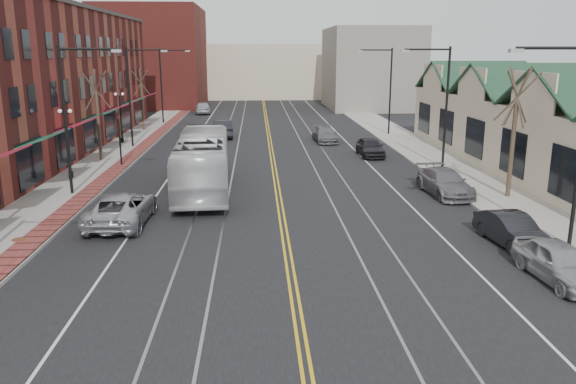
{
  "coord_description": "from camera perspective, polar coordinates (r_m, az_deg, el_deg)",
  "views": [
    {
      "loc": [
        -1.18,
        -14.97,
        7.83
      ],
      "look_at": [
        0.13,
        8.2,
        2.0
      ],
      "focal_mm": 35.0,
      "sensor_mm": 36.0,
      "label": 1
    }
  ],
  "objects": [
    {
      "name": "ground",
      "position": [
        16.94,
        1.15,
        -13.44
      ],
      "size": [
        160.0,
        160.0,
        0.0
      ],
      "primitive_type": "plane",
      "color": "black",
      "rests_on": "ground"
    },
    {
      "name": "sidewalk_left",
      "position": [
        37.42,
        -19.98,
        1.28
      ],
      "size": [
        4.0,
        120.0,
        0.15
      ],
      "primitive_type": "cube",
      "color": "gray",
      "rests_on": "ground"
    },
    {
      "name": "sidewalk_right",
      "position": [
        38.17,
        17.04,
        1.75
      ],
      "size": [
        4.0,
        120.0,
        0.15
      ],
      "primitive_type": "cube",
      "color": "gray",
      "rests_on": "ground"
    },
    {
      "name": "building_left",
      "position": [
        45.66,
        -26.62,
        9.72
      ],
      "size": [
        10.0,
        50.0,
        11.0
      ],
      "primitive_type": "cube",
      "color": "maroon",
      "rests_on": "ground"
    },
    {
      "name": "building_right",
      "position": [
        40.26,
        25.34,
        4.86
      ],
      "size": [
        8.0,
        36.0,
        4.6
      ],
      "primitive_type": "cube",
      "color": "beige",
      "rests_on": "ground"
    },
    {
      "name": "backdrop_left",
      "position": [
        86.26,
        -13.5,
        13.18
      ],
      "size": [
        14.0,
        18.0,
        14.0
      ],
      "primitive_type": "cube",
      "color": "maroon",
      "rests_on": "ground"
    },
    {
      "name": "backdrop_mid",
      "position": [
        100.03,
        -2.62,
        12.18
      ],
      "size": [
        22.0,
        14.0,
        9.0
      ],
      "primitive_type": "cube",
      "color": "beige",
      "rests_on": "ground"
    },
    {
      "name": "backdrop_right",
      "position": [
        81.62,
        8.39,
        12.32
      ],
      "size": [
        12.0,
        16.0,
        11.0
      ],
      "primitive_type": "cube",
      "color": "slate",
      "rests_on": "ground"
    },
    {
      "name": "streetlight_l_1",
      "position": [
        32.63,
        -21.06,
        8.24
      ],
      "size": [
        3.33,
        0.25,
        8.0
      ],
      "color": "black",
      "rests_on": "sidewalk_left"
    },
    {
      "name": "streetlight_l_2",
      "position": [
        48.08,
        -15.33,
        10.27
      ],
      "size": [
        3.33,
        0.25,
        8.0
      ],
      "color": "black",
      "rests_on": "sidewalk_left"
    },
    {
      "name": "streetlight_l_3",
      "position": [
        63.8,
        -12.38,
        11.27
      ],
      "size": [
        3.33,
        0.25,
        8.0
      ],
      "color": "black",
      "rests_on": "sidewalk_left"
    },
    {
      "name": "streetlight_r_0",
      "position": [
        24.43,
        26.96,
        5.99
      ],
      "size": [
        3.33,
        0.25,
        8.0
      ],
      "color": "black",
      "rests_on": "sidewalk_right"
    },
    {
      "name": "streetlight_r_1",
      "position": [
        39.04,
        15.23,
        9.5
      ],
      "size": [
        3.33,
        0.25,
        8.0
      ],
      "color": "black",
      "rests_on": "sidewalk_right"
    },
    {
      "name": "streetlight_r_2",
      "position": [
        54.43,
        9.92,
        10.95
      ],
      "size": [
        3.33,
        0.25,
        8.0
      ],
      "color": "black",
      "rests_on": "sidewalk_right"
    },
    {
      "name": "lamppost_l_2",
      "position": [
        37.28,
        -21.43,
        4.45
      ],
      "size": [
        0.84,
        0.28,
        4.27
      ],
      "color": "black",
      "rests_on": "sidewalk_left"
    },
    {
      "name": "lamppost_l_3",
      "position": [
        50.64,
        -16.62,
        7.14
      ],
      "size": [
        0.84,
        0.28,
        4.27
      ],
      "color": "black",
      "rests_on": "sidewalk_left"
    },
    {
      "name": "tree_left_near",
      "position": [
        42.72,
        -18.76,
        7.57
      ],
      "size": [
        1.78,
        1.37,
        6.48
      ],
      "color": "#382B21",
      "rests_on": "sidewalk_left"
    },
    {
      "name": "tree_left_far",
      "position": [
        58.26,
        -14.63,
        9.17
      ],
      "size": [
        1.66,
        1.28,
        6.02
      ],
      "color": "#382B21",
      "rests_on": "sidewalk_left"
    },
    {
      "name": "tree_right_mid",
      "position": [
        32.3,
        21.97,
        5.83
      ],
      "size": [
        1.9,
        1.46,
        6.93
      ],
      "color": "#382B21",
      "rests_on": "sidewalk_right"
    },
    {
      "name": "manhole_far",
      "position": [
        26.21,
        -25.63,
        -4.36
      ],
      "size": [
        0.6,
        0.6,
        0.02
      ],
      "primitive_type": "cylinder",
      "color": "#592D19",
      "rests_on": "sidewalk_left"
    },
    {
      "name": "traffic_signal",
      "position": [
        40.47,
        -16.76,
        5.72
      ],
      "size": [
        0.18,
        0.15,
        3.8
      ],
      "color": "black",
      "rests_on": "sidewalk_left"
    },
    {
      "name": "transit_bus",
      "position": [
        32.55,
        -8.64,
        3.03
      ],
      "size": [
        3.42,
        12.1,
        3.34
      ],
      "primitive_type": "imported",
      "rotation": [
        0.0,
        0.0,
        3.19
      ],
      "color": "silver",
      "rests_on": "ground"
    },
    {
      "name": "parked_suv",
      "position": [
        27.16,
        -16.59,
        -1.59
      ],
      "size": [
        2.63,
        5.5,
        1.51
      ],
      "primitive_type": "imported",
      "rotation": [
        0.0,
        0.0,
        3.12
      ],
      "color": "#ACADB3",
      "rests_on": "ground"
    },
    {
      "name": "parked_car_a",
      "position": [
        21.85,
        25.81,
        -6.42
      ],
      "size": [
        1.97,
        4.22,
        1.4
      ],
      "primitive_type": "imported",
      "rotation": [
        0.0,
        0.0,
        0.08
      ],
      "color": "#9C9FA2",
      "rests_on": "ground"
    },
    {
      "name": "parked_car_b",
      "position": [
        24.98,
        21.77,
        -3.6
      ],
      "size": [
        1.86,
        4.18,
        1.33
      ],
      "primitive_type": "imported",
      "rotation": [
        0.0,
        0.0,
        0.11
      ],
      "color": "black",
      "rests_on": "ground"
    },
    {
      "name": "parked_car_c",
      "position": [
        32.54,
        15.63,
        0.94
      ],
      "size": [
        2.36,
        5.06,
        1.43
      ],
      "primitive_type": "imported",
      "rotation": [
        0.0,
        0.0,
        0.07
      ],
      "color": "slate",
      "rests_on": "ground"
    },
    {
      "name": "parked_car_d",
      "position": [
        43.48,
        8.34,
        4.55
      ],
      "size": [
        1.76,
        4.27,
        1.45
      ],
      "primitive_type": "imported",
      "rotation": [
        0.0,
        0.0,
        0.01
      ],
      "color": "black",
      "rests_on": "ground"
    },
    {
      "name": "distant_car_left",
      "position": [
        53.05,
        -6.67,
        6.42
      ],
      "size": [
        2.19,
        5.12,
        1.64
      ],
      "primitive_type": "imported",
      "rotation": [
        0.0,
        0.0,
        3.24
      ],
      "color": "black",
      "rests_on": "ground"
    },
    {
      "name": "distant_car_right",
      "position": [
        50.1,
        3.81,
        5.86
      ],
      "size": [
        2.11,
        4.73,
        1.35
      ],
      "primitive_type": "imported",
      "rotation": [
        0.0,
        0.0,
        0.05
      ],
      "color": "slate",
      "rests_on": "ground"
    },
    {
      "name": "distant_car_far",
      "position": [
        73.75,
        -8.66,
        8.47
      ],
      "size": [
        2.34,
        4.81,
        1.58
      ],
      "primitive_type": "imported",
      "rotation": [
        0.0,
        0.0,
        3.25
      ],
      "color": "#A8A9AF",
      "rests_on": "ground"
    }
  ]
}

